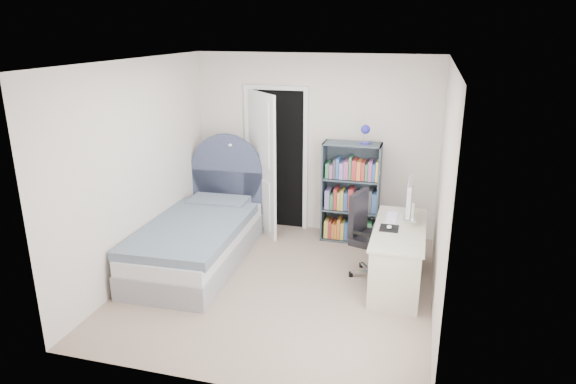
% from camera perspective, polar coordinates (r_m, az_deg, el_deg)
% --- Properties ---
extents(room_shell, '(3.50, 3.70, 2.60)m').
position_cam_1_polar(room_shell, '(5.53, -1.03, 1.28)').
color(room_shell, gray).
rests_on(room_shell, ground).
extents(door, '(0.92, 0.63, 2.06)m').
position_cam_1_polar(door, '(7.23, -2.34, 3.50)').
color(door, black).
rests_on(door, ground).
extents(bed, '(1.17, 2.34, 1.42)m').
position_cam_1_polar(bed, '(6.57, -9.72, -4.82)').
color(bed, gray).
rests_on(bed, ground).
extents(nightstand, '(0.38, 0.38, 0.57)m').
position_cam_1_polar(nightstand, '(7.63, -6.45, -1.02)').
color(nightstand, '#DEC088').
rests_on(nightstand, ground).
extents(floor_lamp, '(0.19, 0.19, 1.30)m').
position_cam_1_polar(floor_lamp, '(7.40, -6.43, -0.31)').
color(floor_lamp, silver).
rests_on(floor_lamp, ground).
extents(bookcase, '(0.77, 0.33, 1.63)m').
position_cam_1_polar(bookcase, '(7.02, 7.13, -0.57)').
color(bookcase, '#3E4C55').
rests_on(bookcase, ground).
extents(desk, '(0.57, 1.42, 1.16)m').
position_cam_1_polar(desk, '(6.00, 12.15, -6.64)').
color(desk, beige).
rests_on(desk, ground).
extents(office_chair, '(0.57, 0.58, 1.02)m').
position_cam_1_polar(office_chair, '(6.07, 8.81, -4.28)').
color(office_chair, silver).
rests_on(office_chair, ground).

